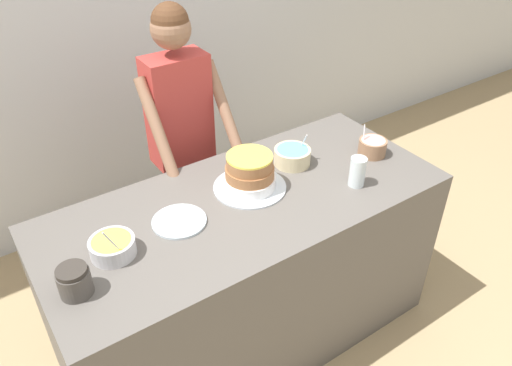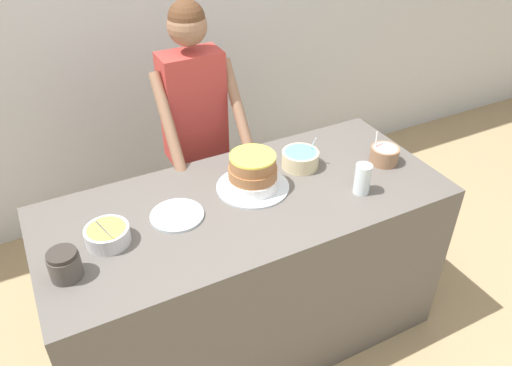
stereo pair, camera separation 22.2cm
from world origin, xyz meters
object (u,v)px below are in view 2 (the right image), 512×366
object	(u,v)px
person_baker	(195,118)
ceramic_plate	(177,215)
cake	(253,174)
frosting_bowl_pink	(384,154)
stoneware_jar	(65,265)
drinking_glass	(363,179)
frosting_bowl_yellow	(107,235)
frosting_bowl_blue	(300,158)

from	to	relation	value
person_baker	ceramic_plate	xyz separation A→B (m)	(-0.34, -0.64, -0.11)
cake	frosting_bowl_pink	distance (m)	0.71
cake	stoneware_jar	bearing A→B (deg)	-167.77
person_baker	drinking_glass	world-z (taller)	person_baker
frosting_bowl_yellow	ceramic_plate	size ratio (longest dim) A/B	0.77
frosting_bowl_pink	drinking_glass	distance (m)	0.31
frosting_bowl_yellow	cake	bearing A→B (deg)	5.91
person_baker	stoneware_jar	size ratio (longest dim) A/B	13.75
cake	ceramic_plate	bearing A→B (deg)	-173.99
ceramic_plate	stoneware_jar	xyz separation A→B (m)	(-0.50, -0.15, 0.05)
frosting_bowl_blue	frosting_bowl_pink	bearing A→B (deg)	-22.28
person_baker	frosting_bowl_yellow	size ratio (longest dim) A/B	9.12
drinking_glass	person_baker	bearing A→B (deg)	119.77
frosting_bowl_blue	frosting_bowl_yellow	size ratio (longest dim) A/B	1.01
drinking_glass	ceramic_plate	distance (m)	0.87
person_baker	frosting_bowl_blue	size ratio (longest dim) A/B	8.99
ceramic_plate	stoneware_jar	size ratio (longest dim) A/B	1.96
drinking_glass	frosting_bowl_yellow	bearing A→B (deg)	170.49
ceramic_plate	frosting_bowl_blue	bearing A→B (deg)	8.16
frosting_bowl_blue	stoneware_jar	size ratio (longest dim) A/B	1.53
cake	drinking_glass	distance (m)	0.51
frosting_bowl_yellow	stoneware_jar	world-z (taller)	frosting_bowl_yellow
cake	frosting_bowl_yellow	distance (m)	0.71
person_baker	cake	world-z (taller)	person_baker
person_baker	frosting_bowl_blue	world-z (taller)	person_baker
frosting_bowl_yellow	stoneware_jar	distance (m)	0.22
frosting_bowl_blue	drinking_glass	bearing A→B (deg)	-66.67
frosting_bowl_blue	cake	bearing A→B (deg)	-169.02
frosting_bowl_blue	frosting_bowl_yellow	xyz separation A→B (m)	(-1.01, -0.13, -0.01)
frosting_bowl_yellow	drinking_glass	size ratio (longest dim) A/B	1.24
frosting_bowl_pink	frosting_bowl_yellow	size ratio (longest dim) A/B	0.90
cake	drinking_glass	bearing A→B (deg)	-31.16
cake	stoneware_jar	xyz separation A→B (m)	(-0.89, -0.19, -0.02)
frosting_bowl_blue	frosting_bowl_yellow	distance (m)	1.01
cake	drinking_glass	xyz separation A→B (m)	(0.44, -0.26, -0.01)
person_baker	frosting_bowl_pink	world-z (taller)	person_baker
ceramic_plate	stoneware_jar	world-z (taller)	stoneware_jar
cake	ceramic_plate	xyz separation A→B (m)	(-0.40, -0.04, -0.07)
cake	frosting_bowl_blue	world-z (taller)	cake
frosting_bowl_yellow	ceramic_plate	xyz separation A→B (m)	(0.31, 0.03, -0.03)
ceramic_plate	cake	bearing A→B (deg)	6.01
frosting_bowl_blue	ceramic_plate	size ratio (longest dim) A/B	0.78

